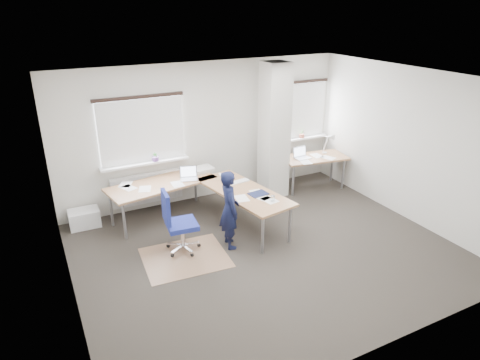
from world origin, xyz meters
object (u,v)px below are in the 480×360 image
desk_main (204,188)px  task_chair (180,234)px  desk_side (314,159)px  person (229,209)px

desk_main → task_chair: bearing=-144.5°
desk_side → task_chair: size_ratio=1.37×
desk_main → task_chair: task_chair is taller
desk_main → person: size_ratio=2.08×
desk_main → task_chair: size_ratio=2.58×
desk_main → desk_side: desk_side is taller
task_chair → person: bearing=-9.0°
desk_main → task_chair: (-0.76, -0.77, -0.39)m
desk_side → person: 3.04m
desk_main → desk_side: (2.76, 0.38, -0.01)m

